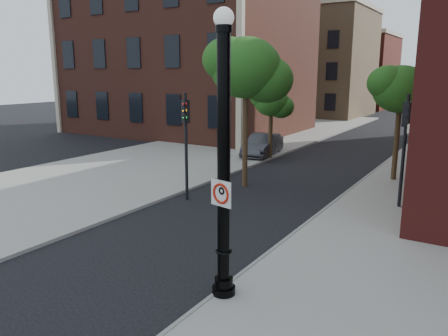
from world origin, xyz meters
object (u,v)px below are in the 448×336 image
Objects in this scene: lamppost at (224,174)px; traffic_signal_left at (186,129)px; no_parking_sign at (221,193)px; parked_car at (263,145)px; traffic_signal_right at (405,133)px.

traffic_signal_left is (-5.51, 5.99, -0.04)m from lamppost.
no_parking_sign is at bearing -24.65° from traffic_signal_left.
lamppost reaches higher than parked_car.
no_parking_sign is 0.13× the size of traffic_signal_right.
traffic_signal_right is (2.10, 9.34, 0.36)m from no_parking_sign.
traffic_signal_left is (-5.55, 6.15, 0.35)m from no_parking_sign.
traffic_signal_left reaches higher than no_parking_sign.
lamppost is 10.99× the size of no_parking_sign.
lamppost reaches higher than traffic_signal_right.
parked_car is 10.47m from traffic_signal_left.
no_parking_sign is (0.03, -0.16, -0.39)m from lamppost.
traffic_signal_right reaches higher than traffic_signal_left.
traffic_signal_right is at bearing -44.86° from parked_car.
parked_car is (-7.19, 16.09, -2.26)m from lamppost.
lamppost is 1.47× the size of traffic_signal_right.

